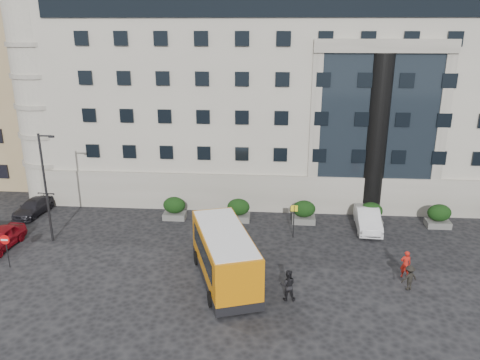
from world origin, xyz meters
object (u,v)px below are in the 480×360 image
(hedge_a, at_px, (174,208))
(parked_car_a, at_px, (1,238))
(hedge_c, at_px, (304,212))
(hedge_b, at_px, (238,210))
(no_entry_sign, at_px, (6,244))
(hedge_d, at_px, (371,214))
(white_taxi, at_px, (368,219))
(parked_car_c, at_px, (33,207))
(parked_car_d, at_px, (84,185))
(hedge_e, at_px, (439,216))
(pedestrian_b, at_px, (288,285))
(street_lamp, at_px, (46,184))
(red_truck, at_px, (105,176))
(pedestrian_a, at_px, (406,264))
(bus_stop_sign, at_px, (294,216))
(pedestrian_c, at_px, (409,278))
(minibus, at_px, (225,254))

(hedge_a, xyz_separation_m, parked_car_a, (-11.06, -6.17, -0.19))
(hedge_c, relative_size, parked_car_a, 0.43)
(hedge_b, relative_size, no_entry_sign, 0.79)
(hedge_d, height_order, white_taxi, hedge_d)
(parked_car_c, bearing_deg, parked_car_d, 77.46)
(hedge_e, height_order, white_taxi, hedge_e)
(hedge_a, height_order, pedestrian_b, pedestrian_b)
(street_lamp, bearing_deg, parked_car_d, 100.64)
(red_truck, height_order, parked_car_c, red_truck)
(parked_car_a, distance_m, pedestrian_a, 27.38)
(bus_stop_sign, height_order, parked_car_a, bus_stop_sign)
(parked_car_d, bearing_deg, parked_car_a, -98.33)
(white_taxi, bearing_deg, hedge_e, 10.88)
(no_entry_sign, relative_size, pedestrian_c, 1.48)
(hedge_c, distance_m, pedestrian_c, 11.10)
(red_truck, xyz_separation_m, parked_car_a, (-3.04, -12.52, -0.62))
(bus_stop_sign, xyz_separation_m, pedestrian_b, (-0.57, -8.35, -0.80))
(white_taxi, height_order, pedestrian_b, pedestrian_b)
(hedge_a, relative_size, street_lamp, 0.23)
(no_entry_sign, relative_size, parked_car_d, 0.49)
(bus_stop_sign, distance_m, minibus, 7.90)
(hedge_a, xyz_separation_m, hedge_b, (5.20, 0.00, 0.00))
(pedestrian_a, bearing_deg, minibus, 5.40)
(hedge_a, distance_m, pedestrian_b, 14.29)
(hedge_b, xyz_separation_m, red_truck, (-13.23, 6.34, 0.43))
(hedge_d, height_order, hedge_e, same)
(hedge_c, xyz_separation_m, bus_stop_sign, (-0.90, -2.80, 0.80))
(parked_car_d, bearing_deg, hedge_a, -33.15)
(hedge_e, xyz_separation_m, pedestrian_c, (-4.69, -9.51, -0.14))
(bus_stop_sign, bearing_deg, pedestrian_a, -37.74)
(parked_car_a, bearing_deg, hedge_c, 19.11)
(street_lamp, bearing_deg, pedestrian_a, -7.60)
(minibus, distance_m, pedestrian_b, 4.29)
(parked_car_d, height_order, pedestrian_b, pedestrian_b)
(hedge_b, bearing_deg, parked_car_c, -179.89)
(hedge_a, xyz_separation_m, minibus, (5.12, -9.38, 0.87))
(hedge_b, relative_size, bus_stop_sign, 0.73)
(hedge_c, bearing_deg, no_entry_sign, -155.51)
(red_truck, distance_m, white_taxi, 24.34)
(hedge_e, relative_size, pedestrian_c, 1.17)
(bus_stop_sign, relative_size, parked_car_d, 0.53)
(street_lamp, bearing_deg, hedge_e, 9.48)
(hedge_b, distance_m, white_taxi, 10.07)
(white_taxi, height_order, pedestrian_a, pedestrian_a)
(parked_car_d, relative_size, white_taxi, 0.97)
(street_lamp, xyz_separation_m, pedestrian_a, (24.20, -3.23, -3.48))
(hedge_a, height_order, hedge_c, same)
(bus_stop_sign, relative_size, no_entry_sign, 1.09)
(white_taxi, distance_m, pedestrian_a, 7.30)
(hedge_c, height_order, white_taxi, hedge_c)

